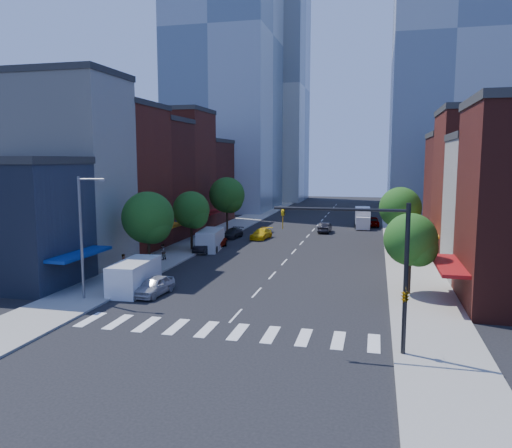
{
  "coord_description": "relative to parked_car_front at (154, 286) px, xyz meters",
  "views": [
    {
      "loc": [
        8.86,
        -30.96,
        10.37
      ],
      "look_at": [
        -0.83,
        9.18,
        5.0
      ],
      "focal_mm": 35.0,
      "sensor_mm": 36.0,
      "label": 1
    }
  ],
  "objects": [
    {
      "name": "parked_car_second",
      "position": [
        -2.0,
        17.98,
        -0.0
      ],
      "size": [
        2.06,
        4.53,
        1.44
      ],
      "primitive_type": "imported",
      "rotation": [
        0.0,
        0.0,
        -0.13
      ],
      "color": "black",
      "rests_on": "ground"
    },
    {
      "name": "ground",
      "position": [
        7.5,
        -3.5,
        -0.72
      ],
      "size": [
        220.0,
        220.0,
        0.0
      ],
      "primitive_type": "plane",
      "color": "black",
      "rests_on": "ground"
    },
    {
      "name": "sidewalk_right",
      "position": [
        20.0,
        36.5,
        -0.65
      ],
      "size": [
        5.0,
        120.0,
        0.15
      ],
      "primitive_type": "cube",
      "color": "gray",
      "rests_on": "ground"
    },
    {
      "name": "bldg_left_2",
      "position": [
        -13.5,
        17.0,
        7.28
      ],
      "size": [
        12.0,
        9.0,
        16.0
      ],
      "primitive_type": "cube",
      "color": "#5E1E16",
      "rests_on": "ground"
    },
    {
      "name": "traffic_signal",
      "position": [
        17.44,
        -8.0,
        3.43
      ],
      "size": [
        7.24,
        2.24,
        8.0
      ],
      "color": "black",
      "rests_on": "sidewalk_right"
    },
    {
      "name": "pedestrian_far",
      "position": [
        -4.71,
        12.05,
        0.25
      ],
      "size": [
        0.8,
        0.92,
        1.64
      ],
      "primitive_type": "imported",
      "rotation": [
        0.0,
        0.0,
        -1.82
      ],
      "color": "#999999",
      "rests_on": "sidewalk_left"
    },
    {
      "name": "bldg_right_3",
      "position": [
        28.5,
        30.5,
        5.78
      ],
      "size": [
        12.0,
        10.0,
        13.0
      ],
      "primitive_type": "cube",
      "color": "#4B1812",
      "rests_on": "ground"
    },
    {
      "name": "tree_left_far",
      "position": [
        -3.85,
        32.42,
        4.48
      ],
      "size": [
        5.0,
        5.0,
        7.75
      ],
      "color": "black",
      "rests_on": "sidewalk_left"
    },
    {
      "name": "tower_far_e",
      "position": [
        31.5,
        81.5,
        39.28
      ],
      "size": [
        22.0,
        22.0,
        80.0
      ],
      "primitive_type": "cube",
      "color": "#8C99A8",
      "rests_on": "ground"
    },
    {
      "name": "tree_right_near",
      "position": [
        19.15,
        4.42,
        3.47
      ],
      "size": [
        4.0,
        4.0,
        6.2
      ],
      "color": "black",
      "rests_on": "sidewalk_right"
    },
    {
      "name": "traffic_car_far",
      "position": [
        16.0,
        44.46,
        0.07
      ],
      "size": [
        2.13,
        4.77,
        1.59
      ],
      "primitive_type": "imported",
      "rotation": [
        0.0,
        0.0,
        3.2
      ],
      "color": "#999999",
      "rests_on": "ground"
    },
    {
      "name": "bldg_left_0",
      "position": [
        -13.5,
        0.5,
        4.28
      ],
      "size": [
        12.0,
        8.0,
        10.0
      ],
      "primitive_type": "cube",
      "color": "#2C344A",
      "rests_on": "ground"
    },
    {
      "name": "bldg_right_2",
      "position": [
        28.5,
        20.5,
        6.78
      ],
      "size": [
        12.0,
        10.0,
        15.0
      ],
      "primitive_type": "cube",
      "color": "#5E1E16",
      "rests_on": "ground"
    },
    {
      "name": "bldg_left_3",
      "position": [
        -13.5,
        25.5,
        6.78
      ],
      "size": [
        12.0,
        8.0,
        15.0
      ],
      "primitive_type": "cube",
      "color": "#4B1812",
      "rests_on": "ground"
    },
    {
      "name": "parked_car_rear",
      "position": [
        -2.0,
        28.42,
        -0.09
      ],
      "size": [
        2.17,
        4.52,
        1.27
      ],
      "primitive_type": "imported",
      "rotation": [
        0.0,
        0.0,
        -0.09
      ],
      "color": "black",
      "rests_on": "ground"
    },
    {
      "name": "cargo_van_far",
      "position": [
        -1.98,
        19.17,
        0.45
      ],
      "size": [
        2.83,
        5.77,
        2.37
      ],
      "rotation": [
        0.0,
        0.0,
        0.11
      ],
      "color": "silver",
      "rests_on": "ground"
    },
    {
      "name": "sidewalk_left",
      "position": [
        -5.0,
        36.5,
        -0.65
      ],
      "size": [
        5.0,
        120.0,
        0.15
      ],
      "primitive_type": "cube",
      "color": "gray",
      "rests_on": "ground"
    },
    {
      "name": "tower_ne",
      "position": [
        27.5,
        58.5,
        29.28
      ],
      "size": [
        18.0,
        20.0,
        60.0
      ],
      "primitive_type": "cube",
      "color": "#9EA5AD",
      "rests_on": "ground"
    },
    {
      "name": "tree_right_far",
      "position": [
        19.15,
        22.42,
        4.14
      ],
      "size": [
        4.6,
        4.6,
        7.2
      ],
      "color": "black",
      "rests_on": "sidewalk_right"
    },
    {
      "name": "parked_car_front",
      "position": [
        0.0,
        0.0,
        0.0
      ],
      "size": [
        2.11,
        4.4,
        1.45
      ],
      "primitive_type": "imported",
      "rotation": [
        0.0,
        0.0,
        -0.1
      ],
      "color": "#AFAEB3",
      "rests_on": "ground"
    },
    {
      "name": "traffic_car_oncoming",
      "position": [
        9.39,
        36.29,
        -0.01
      ],
      "size": [
        1.64,
        4.36,
        1.42
      ],
      "primitive_type": "imported",
      "rotation": [
        0.0,
        0.0,
        3.11
      ],
      "color": "black",
      "rests_on": "ground"
    },
    {
      "name": "bldg_left_4",
      "position": [
        -13.5,
        34.0,
        7.78
      ],
      "size": [
        12.0,
        9.0,
        17.0
      ],
      "primitive_type": "cube",
      "color": "#5E1E16",
      "rests_on": "ground"
    },
    {
      "name": "bldg_left_5",
      "position": [
        -13.5,
        43.5,
        5.78
      ],
      "size": [
        12.0,
        10.0,
        13.0
      ],
      "primitive_type": "cube",
      "color": "#4B1812",
      "rests_on": "ground"
    },
    {
      "name": "tree_left_near",
      "position": [
        -3.85,
        7.42,
        4.14
      ],
      "size": [
        4.8,
        4.8,
        7.3
      ],
      "color": "black",
      "rests_on": "sidewalk_left"
    },
    {
      "name": "streetlight",
      "position": [
        -4.31,
        -2.5,
        4.55
      ],
      "size": [
        2.25,
        0.25,
        9.0
      ],
      "color": "slate",
      "rests_on": "sidewalk_left"
    },
    {
      "name": "tree_left_mid",
      "position": [
        -3.85,
        18.42,
        3.8
      ],
      "size": [
        4.2,
        4.2,
        6.65
      ],
      "color": "black",
      "rests_on": "sidewalk_left"
    },
    {
      "name": "box_truck",
      "position": [
        14.46,
        43.09,
        0.67
      ],
      "size": [
        2.54,
        7.4,
        2.94
      ],
      "rotation": [
        0.0,
        0.0,
        0.05
      ],
      "color": "silver",
      "rests_on": "ground"
    },
    {
      "name": "pedestrian_near",
      "position": [
        -5.28,
        5.14,
        0.36
      ],
      "size": [
        0.48,
        0.7,
        1.86
      ],
      "primitive_type": "imported",
      "rotation": [
        0.0,
        0.0,
        1.52
      ],
      "color": "#999999",
      "rests_on": "sidewalk_left"
    },
    {
      "name": "bldg_left_1",
      "position": [
        -13.5,
        8.5,
        8.28
      ],
      "size": [
        12.0,
        8.0,
        18.0
      ],
      "primitive_type": "cube",
      "color": "beige",
      "rests_on": "ground"
    },
    {
      "name": "tower_nw",
      "position": [
        -14.5,
        66.5,
        34.28
      ],
      "size": [
        20.0,
        22.0,
        70.0
      ],
      "primitive_type": "cube",
      "color": "#8C99A8",
      "rests_on": "ground"
    },
    {
      "name": "tower_far_w",
      "position": [
        -10.5,
        91.5,
        27.28
      ],
      "size": [
        18.0,
        18.0,
        56.0
      ],
      "primitive_type": "cube",
      "color": "#9EA5AD",
      "rests_on": "ground"
    },
    {
      "name": "cargo_van_near",
      "position": [
        -1.99,
        0.54,
        0.49
      ],
      "size": [
        2.62,
        5.87,
        2.45
      ],
      "rotation": [
        0.0,
        0.0,
        0.06
      ],
      "color": "silver",
      "rests_on": "ground"
    },
    {
      "name": "taxi",
      "position": [
        1.87,
        28.52,
        -0.06
      ],
      "size": [
        2.47,
        4.8,
        1.33
      ],
      "primitive_type": "imported",
      "rotation": [
        0.0,
        0.0,
        -0.14
      ],
      "color": "yellow",
      "rests_on": "ground"
    },
    {
      "name": "parked_car_third",
      "position": [
        -2.0,
        20.25,
        -0.04
      ],
      "size": [
        2.33,
        4.93,
        1.36
      ],
      "primitive_type": "imported",
      "rotation": [
        0.0,
        0.0,
        0.02
      ],
      "color": "#999999",
      "rests_on": "ground"
    },
    {
      "name": "crosswalk",
      "position": [
        7.5,
        -6.5,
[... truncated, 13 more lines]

